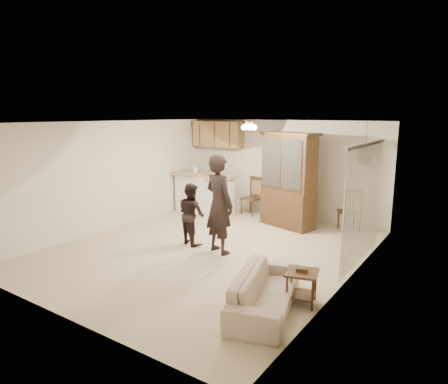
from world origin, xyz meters
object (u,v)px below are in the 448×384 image
Objects in this scene: chair_bar at (186,201)px; side_table at (301,287)px; child at (191,212)px; chair_hutch_left at (251,204)px; sofa at (265,284)px; adult at (219,207)px; chair_hutch_right at (349,219)px; china_hutch at (289,181)px.

side_table is at bearing -44.74° from chair_bar.
side_table is (2.96, -1.22, -0.42)m from child.
chair_hutch_left is at bearing 128.15° from side_table.
side_table is (0.35, 0.43, -0.12)m from sofa.
child is 1.45× the size of chair_bar.
chair_bar is (-1.96, 2.22, -0.41)m from child.
child reaches higher than chair_hutch_left.
chair_hutch_right is (1.66, 2.87, -0.62)m from adult.
chair_hutch_right is at bearing 9.58° from chair_hutch_left.
sofa is at bearing 165.79° from child.
chair_hutch_right reaches higher than sofa.
child is 2.59m from china_hutch.
china_hutch is 1.61m from chair_hutch_left.
chair_hutch_right reaches higher than chair_hutch_left.
chair_hutch_left is at bearing -67.91° from child.
side_table is (1.87, -3.52, -0.86)m from china_hutch.
child is (-0.77, 0.10, -0.22)m from adult.
adult is (-1.84, 1.55, 0.53)m from sofa.
chair_bar is at bearing 33.28° from sofa.
sofa is at bearing -52.92° from china_hutch.
chair_bar reaches higher than sofa.
chair_hutch_left reaches higher than chair_bar.
side_table is at bearing -55.50° from sofa.
side_table is 4.02m from chair_hutch_right.
adult reaches higher than sofa.
china_hutch is at bearing -19.88° from chair_hutch_right.
adult is 1.93× the size of chair_bar.
adult is 3.12m from chair_hutch_left.
china_hutch is at bearing -97.25° from child.
china_hutch is (1.09, 2.30, 0.43)m from child.
chair_hutch_left is (-3.16, 4.02, 0.03)m from side_table.
adult is 3.37m from chair_hutch_right.
sofa is 2.01× the size of chair_bar.
china_hutch is (0.32, 2.41, 0.21)m from adult.
chair_hutch_left is (-2.81, 4.45, -0.08)m from sofa.
adult is 1.79× the size of chair_hutch_left.
adult is 2.44m from china_hutch.
child is at bearing 41.23° from sofa.
child is 2.99m from chair_bar.
sofa is 3.50× the size of side_table.
adult is 3.64m from chair_bar.
chair_hutch_left is at bearing -39.75° from chair_hutch_right.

